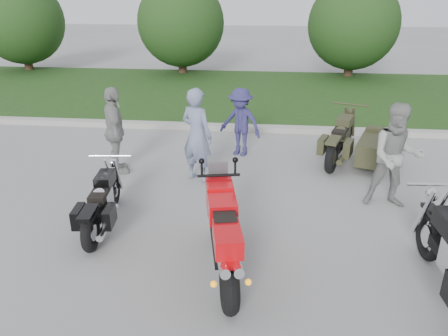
# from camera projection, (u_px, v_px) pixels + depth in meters

# --- Properties ---
(ground) EXTENTS (80.00, 80.00, 0.00)m
(ground) POSITION_uv_depth(u_px,v_px,m) (208.00, 257.00, 6.28)
(ground) COLOR #9D9D98
(ground) RESTS_ON ground
(curb) EXTENTS (60.00, 0.30, 0.15)m
(curb) POSITION_uv_depth(u_px,v_px,m) (239.00, 128.00, 11.76)
(curb) COLOR #A8A69E
(curb) RESTS_ON ground
(grass_strip) EXTENTS (60.00, 8.00, 0.14)m
(grass_strip) POSITION_uv_depth(u_px,v_px,m) (248.00, 93.00, 15.56)
(grass_strip) COLOR #33541D
(grass_strip) RESTS_ON ground
(tree_far_left) EXTENTS (3.60, 3.60, 4.00)m
(tree_far_left) POSITION_uv_depth(u_px,v_px,m) (21.00, 21.00, 18.80)
(tree_far_left) COLOR #3F2B1C
(tree_far_left) RESTS_ON ground
(tree_mid_left) EXTENTS (3.60, 3.60, 4.00)m
(tree_mid_left) POSITION_uv_depth(u_px,v_px,m) (181.00, 23.00, 18.11)
(tree_mid_left) COLOR #3F2B1C
(tree_mid_left) RESTS_ON ground
(tree_mid_right) EXTENTS (3.60, 3.60, 4.00)m
(tree_mid_right) POSITION_uv_depth(u_px,v_px,m) (353.00, 24.00, 17.43)
(tree_mid_right) COLOR #3F2B1C
(tree_mid_right) RESTS_ON ground
(sportbike_red) EXTENTS (0.69, 2.23, 1.06)m
(sportbike_red) POSITION_uv_depth(u_px,v_px,m) (224.00, 233.00, 5.69)
(sportbike_red) COLOR black
(sportbike_red) RESTS_ON ground
(cruiser_left) EXTENTS (0.46, 2.06, 0.79)m
(cruiser_left) POSITION_uv_depth(u_px,v_px,m) (102.00, 205.00, 6.90)
(cruiser_left) COLOR black
(cruiser_left) RESTS_ON ground
(cruiser_sidecar) EXTENTS (1.61, 2.28, 0.91)m
(cruiser_sidecar) POSITION_uv_depth(u_px,v_px,m) (359.00, 146.00, 9.40)
(cruiser_sidecar) COLOR black
(cruiser_sidecar) RESTS_ON ground
(person_stripe) EXTENTS (0.81, 0.72, 1.87)m
(person_stripe) POSITION_uv_depth(u_px,v_px,m) (197.00, 135.00, 8.45)
(person_stripe) COLOR gray
(person_stripe) RESTS_ON ground
(person_grey) EXTENTS (0.94, 0.75, 1.85)m
(person_grey) POSITION_uv_depth(u_px,v_px,m) (396.00, 157.00, 7.42)
(person_grey) COLOR gray
(person_grey) RESTS_ON ground
(person_denim) EXTENTS (1.15, 0.93, 1.55)m
(person_denim) POSITION_uv_depth(u_px,v_px,m) (240.00, 122.00, 9.81)
(person_denim) COLOR navy
(person_denim) RESTS_ON ground
(person_back) EXTENTS (0.84, 1.14, 1.79)m
(person_back) POSITION_uv_depth(u_px,v_px,m) (115.00, 131.00, 8.81)
(person_back) COLOR gray
(person_back) RESTS_ON ground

